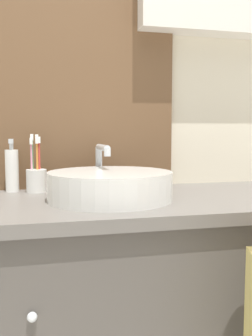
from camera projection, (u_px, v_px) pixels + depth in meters
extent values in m
cube|color=beige|center=(118.00, 67.00, 1.45)|extent=(3.20, 0.06, 2.50)
cube|color=brown|center=(87.00, 52.00, 1.38)|extent=(0.66, 0.02, 1.08)
cube|color=#B2C1CC|center=(87.00, 52.00, 1.37)|extent=(0.60, 0.01, 1.02)
cube|color=#4C4742|center=(138.00, 322.00, 1.23)|extent=(1.42, 0.52, 0.76)
cube|color=#605B56|center=(139.00, 203.00, 1.19)|extent=(1.46, 0.56, 0.03)
sphere|color=silver|center=(32.00, 317.00, 0.87)|extent=(0.02, 0.02, 0.02)
cylinder|color=silver|center=(110.00, 186.00, 1.14)|extent=(0.38, 0.38, 0.09)
cylinder|color=silver|center=(110.00, 173.00, 1.14)|extent=(0.31, 0.31, 0.01)
cylinder|color=silver|center=(99.00, 168.00, 1.35)|extent=(0.02, 0.02, 0.16)
cylinder|color=silver|center=(103.00, 148.00, 1.26)|extent=(0.02, 0.17, 0.02)
cylinder|color=silver|center=(107.00, 152.00, 1.18)|extent=(0.02, 0.02, 0.02)
sphere|color=white|center=(127.00, 179.00, 1.38)|extent=(0.05, 0.05, 0.05)
cylinder|color=silver|center=(37.00, 181.00, 1.30)|extent=(0.07, 0.07, 0.08)
cylinder|color=#D6423D|center=(39.00, 163.00, 1.30)|extent=(0.01, 0.01, 0.18)
cube|color=white|center=(39.00, 140.00, 1.29)|extent=(0.01, 0.02, 0.02)
cylinder|color=white|center=(37.00, 162.00, 1.30)|extent=(0.01, 0.01, 0.19)
cube|color=white|center=(37.00, 138.00, 1.29)|extent=(0.01, 0.02, 0.02)
cylinder|color=#47B26B|center=(32.00, 162.00, 1.29)|extent=(0.01, 0.01, 0.19)
cube|color=white|center=(32.00, 137.00, 1.29)|extent=(0.01, 0.02, 0.02)
cylinder|color=pink|center=(32.00, 164.00, 1.28)|extent=(0.01, 0.01, 0.18)
cube|color=white|center=(31.00, 141.00, 1.27)|extent=(0.01, 0.02, 0.02)
cylinder|color=orange|center=(37.00, 163.00, 1.28)|extent=(0.01, 0.01, 0.18)
cube|color=white|center=(37.00, 140.00, 1.27)|extent=(0.01, 0.02, 0.02)
cylinder|color=white|center=(12.00, 171.00, 1.30)|extent=(0.05, 0.05, 0.15)
cylinder|color=silver|center=(11.00, 147.00, 1.29)|extent=(0.01, 0.01, 0.02)
cube|color=silver|center=(11.00, 141.00, 1.28)|extent=(0.02, 0.02, 0.02)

